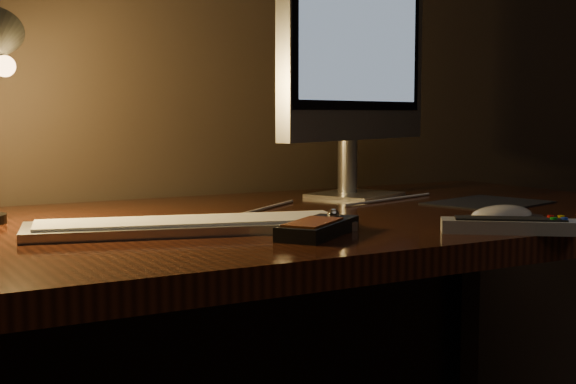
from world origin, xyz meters
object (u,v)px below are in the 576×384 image
desk (241,285)px  mouse (502,218)px  monitor (358,42)px  keyboard (190,225)px  media_remote (318,227)px  tv_remote (510,225)px

desk → mouse: 0.46m
monitor → mouse: monitor is taller
monitor → mouse: bearing=-119.4°
keyboard → monitor: bearing=44.3°
desk → media_remote: 0.32m
media_remote → monitor: bearing=13.6°
mouse → tv_remote: (-0.05, -0.07, 0.00)m
mouse → media_remote: size_ratio=0.66×
media_remote → keyboard: bearing=101.1°
keyboard → media_remote: media_remote is taller
monitor → tv_remote: bearing=-123.9°
monitor → tv_remote: 0.61m
keyboard → mouse: 0.48m
desk → monitor: 0.57m
monitor → media_remote: monitor is taller
keyboard → mouse: (0.44, -0.19, 0.00)m
mouse → monitor: bearing=84.5°
desk → mouse: size_ratio=13.84×
media_remote → desk: bearing=50.2°
desk → keyboard: bearing=-136.3°
desk → keyboard: (-0.16, -0.15, 0.14)m
desk → mouse: mouse is taller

